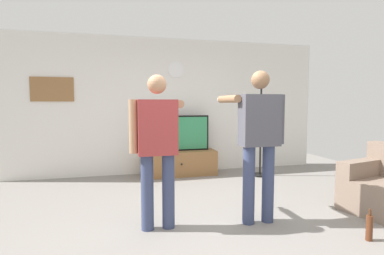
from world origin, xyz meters
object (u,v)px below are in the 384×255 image
Objects in this scene: person_standing_nearer_lamp at (157,142)px; person_standing_nearer_couch at (259,136)px; tv_stand at (179,163)px; television at (178,133)px; framed_picture at (52,89)px; floor_lamp at (261,104)px; wall_clock at (176,70)px; beverage_bottle at (369,228)px.

person_standing_nearer_couch is (1.17, -0.12, 0.04)m from person_standing_nearer_lamp.
tv_stand is 0.59m from television.
framed_picture is 0.38× the size of floor_lamp.
wall_clock is 1.81m from floor_lamp.
wall_clock is 3.01m from person_standing_nearer_lamp.
person_standing_nearer_couch is 5.36× the size of beverage_bottle.
television is at bearing -6.16° from framed_picture.
floor_lamp reaches higher than television.
tv_stand is at bearing -7.29° from framed_picture.
tv_stand is 1.96m from floor_lamp.
wall_clock is at bearing 90.00° from television.
person_standing_nearer_couch is (0.42, -2.81, -1.06)m from wall_clock.
floor_lamp reaches higher than person_standing_nearer_lamp.
framed_picture is 3.90m from floor_lamp.
beverage_bottle is (0.89, -0.73, -0.89)m from person_standing_nearer_couch.
person_standing_nearer_lamp is at bearing -107.19° from tv_stand.
framed_picture is at bearing 134.08° from person_standing_nearer_couch.
framed_picture is 3.19m from person_standing_nearer_lamp.
framed_picture is at bearing 120.03° from person_standing_nearer_lamp.
wall_clock is 0.16× the size of floor_lamp.
person_standing_nearer_couch reaches higher than television.
floor_lamp is (1.52, -0.72, -0.68)m from wall_clock.
framed_picture reaches higher than tv_stand.
framed_picture is at bearing 169.32° from floor_lamp.
wall_clock is at bearing 74.57° from person_standing_nearer_lamp.
person_standing_nearer_lamp is at bearing 174.27° from person_standing_nearer_couch.
wall_clock reaches higher than floor_lamp.
television is 1.28m from wall_clock.
framed_picture is 3.98m from person_standing_nearer_couch.
floor_lamp is at bearing -10.68° from framed_picture.
floor_lamp is at bearing -15.66° from tv_stand.
framed_picture is 0.43× the size of person_standing_nearer_lamp.
tv_stand is 1.20× the size of television.
wall_clock reaches higher than television.
person_standing_nearer_lamp is 1.17m from person_standing_nearer_couch.
framed_picture is at bearing 172.71° from tv_stand.
television is 0.71× the size of person_standing_nearer_lamp.
wall_clock is (-0.00, 0.29, 1.84)m from tv_stand.
person_standing_nearer_lamp is (1.56, -2.70, -0.69)m from framed_picture.
beverage_bottle is at bearing -68.00° from tv_stand.
person_standing_nearer_couch is at bearing -117.63° from floor_lamp.
person_standing_nearer_couch is (-1.10, -2.10, -0.38)m from floor_lamp.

